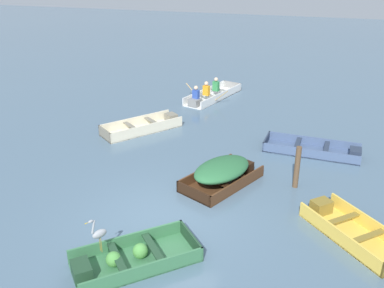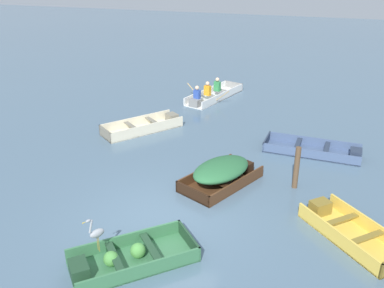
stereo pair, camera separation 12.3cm
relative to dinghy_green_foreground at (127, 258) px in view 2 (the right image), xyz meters
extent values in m
plane|color=slate|center=(0.06, 1.79, -0.14)|extent=(80.00, 80.00, 0.00)
cube|color=#387047|center=(0.11, 0.08, -0.12)|extent=(2.73, 2.64, 0.04)
cube|color=#387047|center=(0.49, -0.33, 0.04)|extent=(1.98, 1.82, 0.35)
cube|color=#387047|center=(-0.26, 0.49, 0.04)|extent=(1.98, 1.82, 0.35)
cube|color=#1E3D27|center=(1.07, 0.96, 0.04)|extent=(0.82, 0.89, 0.35)
cube|color=#1E3D27|center=(-0.73, -0.69, 0.06)|extent=(0.62, 0.63, 0.32)
cube|color=#1E3D27|center=(-0.18, -0.18, 0.13)|extent=(0.84, 0.89, 0.04)
cube|color=#1E3D27|center=(0.40, 0.35, 0.13)|extent=(0.84, 0.89, 0.04)
sphere|color=#4C9342|center=(-0.27, -0.18, 0.07)|extent=(0.33, 0.33, 0.33)
sphere|color=#4C9342|center=(0.16, 0.23, 0.07)|extent=(0.33, 0.33, 0.33)
cube|color=#475B7F|center=(3.40, 6.97, -0.12)|extent=(3.15, 1.27, 0.04)
cube|color=#475B7F|center=(3.42, 7.49, 0.02)|extent=(3.10, 0.21, 0.32)
cube|color=#475B7F|center=(3.37, 6.44, 0.02)|extent=(3.10, 0.21, 0.32)
cube|color=#273246|center=(1.87, 7.05, 0.02)|extent=(0.11, 1.11, 0.32)
cube|color=#273246|center=(4.76, 6.89, 0.04)|extent=(0.39, 0.52, 0.29)
cube|color=#273246|center=(3.86, 6.94, 0.10)|extent=(0.21, 1.02, 0.04)
cube|color=#273246|center=(2.93, 6.99, 0.10)|extent=(0.21, 1.02, 0.04)
cube|color=#4C2D19|center=(1.04, 3.98, -0.12)|extent=(2.16, 2.72, 0.04)
cube|color=#4C2D19|center=(0.51, 4.24, 0.03)|extent=(1.08, 2.21, 0.34)
cube|color=#4C2D19|center=(1.58, 3.73, 0.03)|extent=(1.08, 2.21, 0.34)
cube|color=black|center=(0.53, 2.91, 0.03)|extent=(1.14, 0.58, 0.34)
cube|color=black|center=(1.49, 4.91, 0.05)|extent=(0.66, 0.56, 0.30)
cube|color=black|center=(1.20, 4.31, 0.12)|extent=(1.10, 0.63, 0.04)
cube|color=black|center=(0.89, 3.65, 0.12)|extent=(1.10, 0.63, 0.04)
ellipsoid|color=#286038|center=(1.04, 3.98, 0.33)|extent=(1.91, 2.30, 0.43)
cube|color=beige|center=(-2.76, 7.02, -0.12)|extent=(2.61, 2.97, 0.04)
cube|color=beige|center=(-3.14, 7.31, 0.06)|extent=(1.86, 2.39, 0.40)
cube|color=beige|center=(-2.39, 6.73, 0.06)|extent=(1.86, 2.39, 0.40)
cube|color=gray|center=(-3.66, 5.86, 0.06)|extent=(0.82, 0.65, 0.40)
cube|color=gray|center=(-1.96, 8.06, 0.08)|extent=(0.58, 0.56, 0.36)
cube|color=gray|center=(-2.49, 7.38, 0.16)|extent=(0.81, 0.68, 0.04)
cube|color=gray|center=(-3.03, 6.67, 0.16)|extent=(0.81, 0.68, 0.04)
cube|color=#E5BC47|center=(4.58, 2.40, -0.12)|extent=(2.55, 2.61, 0.04)
cube|color=#E5BC47|center=(4.22, 2.05, 0.05)|extent=(1.82, 1.91, 0.38)
cube|color=#E5BC47|center=(4.95, 2.75, 0.05)|extent=(1.82, 1.91, 0.38)
cube|color=olive|center=(3.81, 3.21, 0.07)|extent=(0.59, 0.59, 0.34)
cube|color=olive|center=(4.31, 2.68, 0.15)|extent=(0.81, 0.78, 0.04)
cube|color=olive|center=(4.85, 2.12, 0.15)|extent=(0.81, 0.78, 0.04)
cube|color=white|center=(-1.21, 11.68, -0.12)|extent=(1.99, 3.62, 0.04)
cube|color=white|center=(-0.76, 11.54, 0.04)|extent=(1.10, 3.34, 0.36)
cube|color=white|center=(-1.65, 11.82, 0.04)|extent=(1.10, 3.34, 0.36)
cube|color=gray|center=(-0.69, 13.32, 0.04)|extent=(0.95, 0.34, 0.36)
cube|color=gray|center=(-1.68, 10.19, 0.06)|extent=(0.53, 0.48, 0.32)
cube|color=gray|center=(-1.37, 11.18, 0.13)|extent=(0.89, 0.42, 0.04)
cube|color=gray|center=(-1.05, 12.18, 0.13)|extent=(0.89, 0.42, 0.04)
cube|color=#338C4C|center=(-1.15, 11.87, 0.37)|extent=(0.32, 0.26, 0.44)
sphere|color=beige|center=(-1.15, 11.87, 0.69)|extent=(0.18, 0.18, 0.18)
cube|color=orange|center=(-1.39, 11.10, 0.37)|extent=(0.32, 0.26, 0.44)
sphere|color=beige|center=(-1.39, 11.10, 0.69)|extent=(0.18, 0.18, 0.18)
cube|color=#2D4CA5|center=(-1.64, 10.32, 0.37)|extent=(0.32, 0.26, 0.44)
sphere|color=beige|center=(-1.64, 10.32, 0.69)|extent=(0.18, 0.18, 0.18)
cylinder|color=tan|center=(-0.64, 10.86, 0.27)|extent=(0.62, 0.24, 0.55)
cylinder|color=tan|center=(-2.15, 11.34, 0.27)|extent=(0.62, 0.24, 0.55)
cylinder|color=olive|center=(-0.50, -0.23, 0.41)|extent=(0.02, 0.02, 0.35)
cylinder|color=olive|center=(-0.55, -0.20, 0.41)|extent=(0.02, 0.02, 0.35)
ellipsoid|color=#93999E|center=(-0.52, -0.22, 0.68)|extent=(0.29, 0.35, 0.18)
cylinder|color=#93999E|center=(-0.58, -0.32, 0.90)|extent=(0.10, 0.12, 0.28)
ellipsoid|color=#93999E|center=(-0.61, -0.35, 1.05)|extent=(0.11, 0.13, 0.06)
cone|color=gold|center=(-0.65, -0.42, 1.05)|extent=(0.07, 0.10, 0.02)
cylinder|color=brown|center=(3.08, 4.42, 0.48)|extent=(0.15, 0.15, 1.24)
camera|label=1|loc=(3.43, -6.55, 5.90)|focal=40.00mm
camera|label=2|loc=(3.54, -6.52, 5.90)|focal=40.00mm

